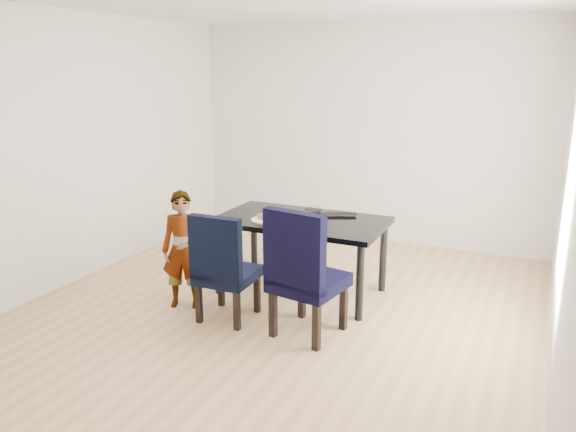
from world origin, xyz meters
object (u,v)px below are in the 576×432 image
at_px(dining_table, 301,256).
at_px(chair_left, 228,265).
at_px(chair_right, 309,271).
at_px(plate, 264,220).
at_px(child, 183,250).
at_px(laptop, 340,214).

relative_size(dining_table, chair_left, 1.64).
distance_m(dining_table, chair_right, 0.90).
xyz_separation_m(chair_left, plate, (0.06, 0.59, 0.27)).
bearing_deg(chair_right, child, -171.96).
bearing_deg(child, laptop, 19.83).
bearing_deg(chair_left, plate, 82.41).
distance_m(chair_right, plate, 0.93).
distance_m(dining_table, child, 1.14).
distance_m(chair_left, plate, 0.65).
xyz_separation_m(dining_table, chair_right, (0.41, -0.78, 0.17)).
relative_size(chair_left, chair_right, 0.89).
bearing_deg(laptop, chair_right, 72.08).
bearing_deg(plate, chair_right, -38.93).
height_order(chair_right, laptop, chair_right).
distance_m(chair_right, child, 1.25).
relative_size(dining_table, chair_right, 1.46).
distance_m(plate, laptop, 0.77).
relative_size(chair_right, laptop, 3.65).
height_order(chair_left, child, child).
bearing_deg(dining_table, chair_left, -113.31).
bearing_deg(laptop, dining_table, 21.29).
height_order(dining_table, laptop, laptop).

